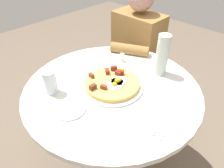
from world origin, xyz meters
TOP-DOWN VIEW (x-y plane):
  - ground_plane at (0.00, 0.00)m, footprint 6.00×6.00m
  - dining_table at (0.00, 0.00)m, footprint 0.96×0.96m
  - person_seated at (-0.30, 0.60)m, footprint 0.45×0.48m
  - pizza_plate at (0.00, -0.00)m, footprint 0.34×0.34m
  - breakfast_pizza at (-0.00, 0.00)m, footprint 0.30×0.30m
  - bread_plate at (-0.02, -0.27)m, footprint 0.15×0.15m
  - napkin at (0.37, -0.03)m, footprint 0.15×0.18m
  - fork at (0.39, -0.03)m, footprint 0.02×0.18m
  - knife at (0.35, -0.03)m, footprint 0.02×0.18m
  - water_glass at (-0.20, -0.25)m, footprint 0.07×0.07m
  - water_bottle at (0.11, 0.30)m, footprint 0.07×0.07m
  - salt_shaker at (-0.14, 0.24)m, footprint 0.03×0.03m

SIDE VIEW (x-z plane):
  - ground_plane at x=0.00m, z-range 0.00..0.00m
  - person_seated at x=-0.30m, z-range -0.06..1.07m
  - dining_table at x=0.00m, z-range 0.20..0.94m
  - napkin at x=0.37m, z-range 0.74..0.75m
  - bread_plate at x=-0.02m, z-range 0.74..0.75m
  - pizza_plate at x=0.00m, z-range 0.74..0.76m
  - fork at x=0.39m, z-range 0.75..0.75m
  - knife at x=0.35m, z-range 0.75..0.75m
  - breakfast_pizza at x=0.00m, z-range 0.75..0.79m
  - salt_shaker at x=-0.14m, z-range 0.74..0.80m
  - water_glass at x=-0.20m, z-range 0.74..0.87m
  - water_bottle at x=0.11m, z-range 0.74..0.99m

